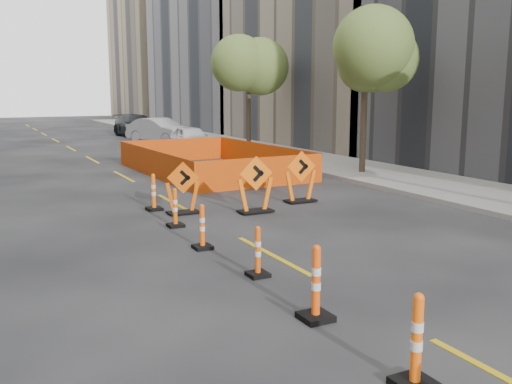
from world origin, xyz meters
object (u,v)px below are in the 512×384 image
channelizer_5 (202,227)px  channelizer_6 (175,208)px  channelizer_4 (258,251)px  chevron_sign_center (255,185)px  parked_car_near (191,138)px  parked_car_far (137,126)px  channelizer_3 (316,283)px  parked_car_mid (160,131)px  channelizer_7 (154,192)px  chevron_sign_left (183,188)px  chevron_sign_right (301,177)px  channelizer_2 (417,341)px

channelizer_5 → channelizer_6: (0.14, 2.13, 0.00)m
channelizer_4 → chevron_sign_center: chevron_sign_center is taller
parked_car_near → channelizer_5: bearing=-106.0°
channelizer_5 → parked_car_far: size_ratio=0.18×
channelizer_3 → parked_car_mid: 28.65m
parked_car_mid → parked_car_far: 5.69m
chevron_sign_center → parked_car_far: size_ratio=0.29×
channelizer_4 → channelizer_6: size_ratio=0.96×
channelizer_5 → channelizer_7: bearing=86.6°
chevron_sign_center → parked_car_near: (4.14, 15.91, -0.09)m
channelizer_6 → chevron_sign_left: bearing=62.8°
chevron_sign_right → parked_car_near: chevron_sign_right is taller
channelizer_4 → parked_car_mid: parked_car_mid is taller
chevron_sign_center → chevron_sign_right: bearing=25.7°
chevron_sign_left → channelizer_2: bearing=-70.4°
chevron_sign_center → parked_car_far: (4.11, 26.62, 0.00)m
channelizer_3 → channelizer_4: size_ratio=1.22×
chevron_sign_right → parked_car_far: bearing=88.2°
channelizer_2 → chevron_sign_center: chevron_sign_center is taller
channelizer_3 → channelizer_7: bearing=88.7°
channelizer_5 → parked_car_near: (6.77, 18.61, 0.21)m
channelizer_2 → channelizer_4: channelizer_2 is taller
chevron_sign_left → channelizer_7: bearing=149.3°
channelizer_6 → channelizer_7: channelizer_7 is taller
channelizer_7 → parked_car_near: (6.52, 14.34, 0.17)m
chevron_sign_center → channelizer_3: bearing=-105.4°
channelizer_4 → chevron_sign_right: (4.28, 5.54, 0.31)m
channelizer_4 → channelizer_5: (-0.21, 2.13, 0.02)m
channelizer_7 → parked_car_mid: 20.37m
channelizer_3 → chevron_sign_center: bearing=69.8°
channelizer_4 → channelizer_5: bearing=95.7°
channelizer_6 → parked_car_far: parked_car_far is taller
chevron_sign_left → parked_car_near: size_ratio=0.35×
channelizer_5 → parked_car_mid: size_ratio=0.20×
chevron_sign_left → chevron_sign_right: bearing=23.6°
chevron_sign_right → parked_car_mid: (2.11, 20.22, 0.02)m
channelizer_2 → parked_car_mid: (6.61, 30.03, 0.23)m
channelizer_4 → channelizer_7: channelizer_7 is taller
parked_car_near → parked_car_mid: 5.02m
chevron_sign_center → channelizer_2: bearing=-101.2°
channelizer_5 → chevron_sign_center: size_ratio=0.62×
channelizer_7 → chevron_sign_right: 4.33m
channelizer_4 → chevron_sign_left: 5.63m
channelizer_7 → parked_car_mid: size_ratio=0.21×
channelizer_3 → parked_car_mid: (6.55, 27.89, 0.22)m
channelizer_3 → chevron_sign_center: 7.43m
channelizer_2 → channelizer_4: 4.28m
channelizer_2 → channelizer_5: 6.41m
chevron_sign_right → chevron_sign_left: bearing=-177.7°
channelizer_2 → parked_car_near: (6.77, 25.01, 0.12)m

